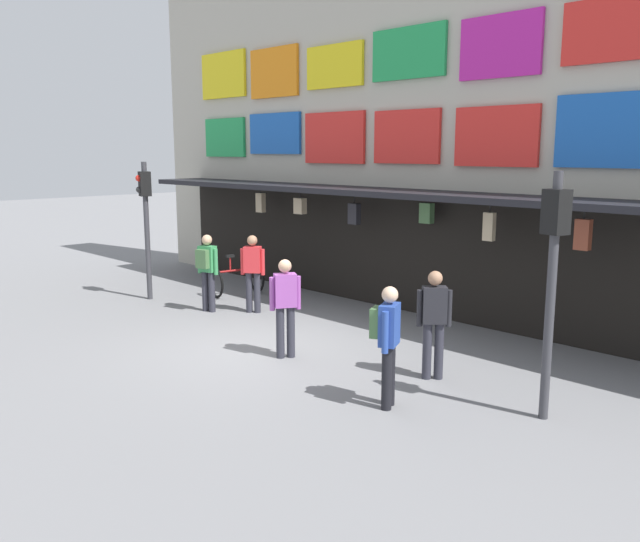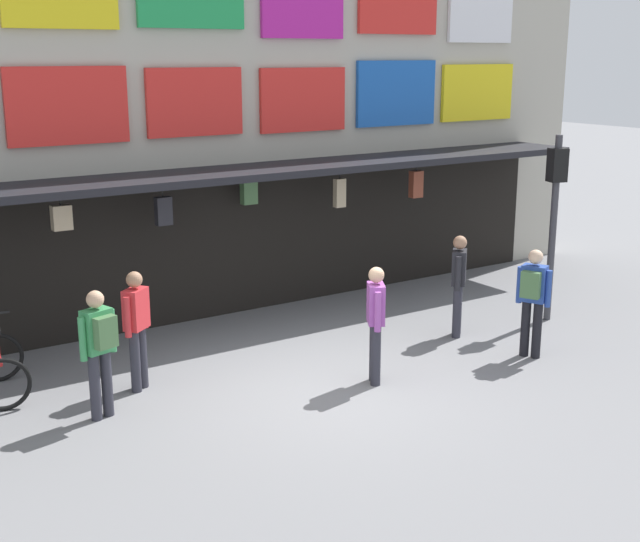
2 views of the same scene
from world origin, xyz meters
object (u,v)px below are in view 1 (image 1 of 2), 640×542
object	(u,v)px
traffic_light_near	(145,208)
pedestrian_in_red	(387,337)
pedestrian_in_green	(434,319)
pedestrian_in_black	(253,269)
bicycle_parked	(237,279)
pedestrian_in_white	(207,267)
pedestrian_in_yellow	(285,303)
traffic_light_far	(554,257)

from	to	relation	value
traffic_light_near	pedestrian_in_red	distance (m)	8.36
pedestrian_in_green	pedestrian_in_black	size ratio (longest dim) A/B	1.00
bicycle_parked	pedestrian_in_white	bearing A→B (deg)	-58.58
bicycle_parked	pedestrian_in_yellow	xyz separation A→B (m)	(4.50, -2.42, 0.55)
traffic_light_far	pedestrian_in_white	world-z (taller)	traffic_light_far
pedestrian_in_green	pedestrian_in_white	distance (m)	5.97
pedestrian_in_green	pedestrian_in_black	distance (m)	5.27
traffic_light_far	pedestrian_in_green	distance (m)	2.27
pedestrian_in_green	traffic_light_near	bearing A→B (deg)	-178.40
traffic_light_near	pedestrian_in_white	bearing A→B (deg)	7.68
pedestrian_in_green	pedestrian_in_red	xyz separation A→B (m)	(0.23, -1.38, 0.04)
traffic_light_far	pedestrian_in_black	distance (m)	7.30
traffic_light_far	pedestrian_in_green	bearing A→B (deg)	173.94
traffic_light_near	bicycle_parked	xyz separation A→B (m)	(1.10, 1.74, -1.75)
pedestrian_in_green	pedestrian_in_black	bearing A→B (deg)	172.38
traffic_light_near	traffic_light_far	distance (m)	9.90
bicycle_parked	pedestrian_in_red	xyz separation A→B (m)	(7.10, -2.90, 0.59)
traffic_light_near	bicycle_parked	distance (m)	2.70
traffic_light_far	pedestrian_in_yellow	size ratio (longest dim) A/B	1.90
bicycle_parked	pedestrian_in_red	world-z (taller)	pedestrian_in_red
pedestrian_in_yellow	pedestrian_in_white	bearing A→B (deg)	165.28
pedestrian_in_yellow	traffic_light_near	bearing A→B (deg)	173.10
traffic_light_far	traffic_light_near	bearing A→B (deg)	-179.89
bicycle_parked	pedestrian_in_white	distance (m)	1.83
traffic_light_far	pedestrian_in_white	size ratio (longest dim) A/B	1.90
traffic_light_far	pedestrian_in_black	bearing A→B (deg)	172.80
traffic_light_near	pedestrian_in_white	world-z (taller)	traffic_light_near
pedestrian_in_white	pedestrian_in_black	size ratio (longest dim) A/B	1.00
traffic_light_far	pedestrian_in_white	distance (m)	7.99
pedestrian_in_black	pedestrian_in_red	bearing A→B (deg)	-20.84
traffic_light_far	pedestrian_in_yellow	xyz separation A→B (m)	(-4.29, -0.70, -1.19)
bicycle_parked	traffic_light_near	bearing A→B (deg)	-122.15
pedestrian_in_red	pedestrian_in_black	distance (m)	5.84
bicycle_parked	pedestrian_in_green	distance (m)	7.06
traffic_light_near	pedestrian_in_yellow	size ratio (longest dim) A/B	1.90
traffic_light_far	bicycle_parked	size ratio (longest dim) A/B	2.53
pedestrian_in_yellow	pedestrian_in_green	distance (m)	2.53
pedestrian_in_black	pedestrian_in_green	bearing A→B (deg)	-7.62
pedestrian_in_yellow	pedestrian_in_green	world-z (taller)	same
traffic_light_far	pedestrian_in_red	world-z (taller)	traffic_light_far
pedestrian_in_black	bicycle_parked	bearing A→B (deg)	153.51
traffic_light_near	pedestrian_in_black	xyz separation A→B (m)	(2.75, 0.92, -1.19)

